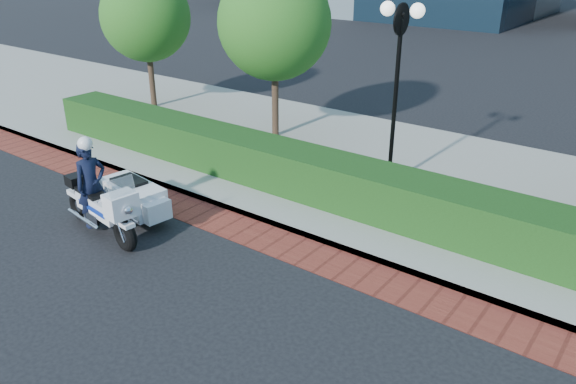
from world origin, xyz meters
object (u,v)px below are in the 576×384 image
Objects in this scene: lamppost at (398,68)px; police_motorcycle at (112,196)px; tree_b at (274,23)px; tree_a at (145,16)px.

police_motorcycle is at bearing -125.33° from lamppost.
lamppost is at bearing -16.11° from tree_b.
tree_b is at bearing 163.89° from lamppost.
police_motorcycle is at bearing -45.85° from tree_a.
lamppost is 0.86× the size of tree_b.
police_motorcycle is (-3.69, -5.20, -2.25)m from lamppost.
tree_a reaches higher than lamppost.
tree_a is 5.50m from tree_b.
police_motorcycle is (6.31, -6.50, -2.52)m from tree_a.
lamppost is 0.92× the size of tree_a.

